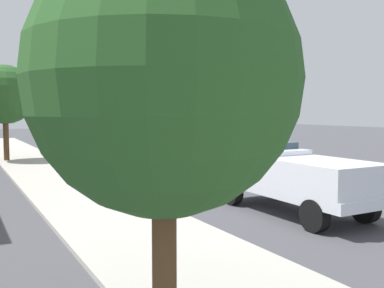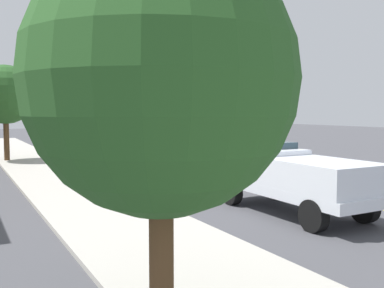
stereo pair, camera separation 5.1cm
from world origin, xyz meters
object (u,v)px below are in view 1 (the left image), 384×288
Objects in this scene: utility_bucket_truck at (147,139)px; passing_minivan at (181,141)px; service_pickup_truck at (294,176)px; traffic_cone_mid_front at (231,171)px; traffic_cone_mid_rear at (150,154)px; traffic_signal_mast at (65,61)px.

passing_minivan is (6.05, -5.13, -0.63)m from utility_bucket_truck.
traffic_cone_mid_front is (6.20, -1.89, -0.71)m from service_pickup_truck.
utility_bucket_truck is at bearing 20.63° from traffic_cone_mid_front.
traffic_cone_mid_rear reaches higher than traffic_cone_mid_front.
traffic_cone_mid_rear is (3.48, -1.64, -1.19)m from utility_bucket_truck.
traffic_signal_mast is at bearing 17.53° from service_pickup_truck.
traffic_cone_mid_front is (-5.10, -1.92, -1.19)m from utility_bucket_truck.
traffic_signal_mast reaches higher than traffic_cone_mid_front.
service_pickup_truck is 14.88m from traffic_cone_mid_rear.
utility_bucket_truck is 4.03m from traffic_cone_mid_rear.
utility_bucket_truck is 7.96m from passing_minivan.
traffic_signal_mast reaches higher than passing_minivan.
service_pickup_truck is (-11.30, -0.03, -0.48)m from utility_bucket_truck.
passing_minivan is at bearing -61.61° from traffic_signal_mast.
service_pickup_truck reaches higher than traffic_cone_mid_rear.
passing_minivan is 11.61m from traffic_cone_mid_front.
traffic_signal_mast is at bearing 42.91° from traffic_cone_mid_front.
passing_minivan is (17.35, -5.10, -0.15)m from service_pickup_truck.
traffic_cone_mid_front is (-11.15, 3.21, -0.56)m from passing_minivan.
traffic_cone_mid_front is 0.10× the size of traffic_signal_mast.
traffic_signal_mast is (6.27, 5.82, 5.15)m from traffic_cone_mid_front.
traffic_cone_mid_rear is at bearing 1.84° from traffic_cone_mid_front.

